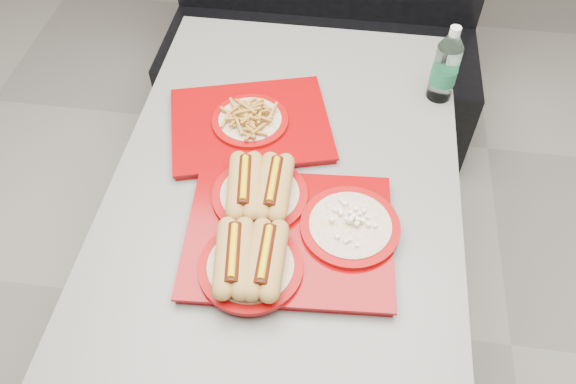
# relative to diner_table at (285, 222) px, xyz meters

# --- Properties ---
(ground) EXTENTS (6.00, 6.00, 0.00)m
(ground) POSITION_rel_diner_table_xyz_m (0.00, 0.00, -0.58)
(ground) COLOR gray
(ground) RESTS_ON ground
(diner_table) EXTENTS (0.92, 1.42, 0.75)m
(diner_table) POSITION_rel_diner_table_xyz_m (0.00, 0.00, 0.00)
(diner_table) COLOR black
(diner_table) RESTS_ON ground
(booth_bench) EXTENTS (1.30, 0.57, 1.35)m
(booth_bench) POSITION_rel_diner_table_xyz_m (0.00, 1.09, -0.18)
(booth_bench) COLOR black
(booth_bench) RESTS_ON ground
(tray_near) EXTENTS (0.52, 0.44, 0.11)m
(tray_near) POSITION_rel_diner_table_xyz_m (0.01, -0.17, 0.20)
(tray_near) COLOR #8B0306
(tray_near) RESTS_ON diner_table
(tray_far) EXTENTS (0.51, 0.45, 0.09)m
(tray_far) POSITION_rel_diner_table_xyz_m (-0.12, 0.19, 0.19)
(tray_far) COLOR #8B0306
(tray_far) RESTS_ON diner_table
(water_bottle) EXTENTS (0.07, 0.07, 0.24)m
(water_bottle) POSITION_rel_diner_table_xyz_m (0.40, 0.40, 0.27)
(water_bottle) COLOR silver
(water_bottle) RESTS_ON diner_table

